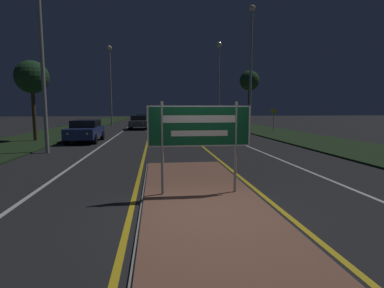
% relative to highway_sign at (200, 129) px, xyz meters
% --- Properties ---
extents(ground_plane, '(160.00, 160.00, 0.00)m').
position_rel_highway_sign_xyz_m(ground_plane, '(0.00, -1.35, -1.67)').
color(ground_plane, '#232326').
extents(median_island, '(2.81, 8.55, 0.10)m').
position_rel_highway_sign_xyz_m(median_island, '(0.00, 0.00, -1.63)').
color(median_island, '#999993').
rests_on(median_island, ground_plane).
extents(verge_left, '(5.00, 100.00, 0.08)m').
position_rel_highway_sign_xyz_m(verge_left, '(-9.50, 18.65, -1.63)').
color(verge_left, '#1E3319').
rests_on(verge_left, ground_plane).
extents(verge_right, '(5.00, 100.00, 0.08)m').
position_rel_highway_sign_xyz_m(verge_right, '(9.50, 18.65, -1.63)').
color(verge_right, '#1E3319').
rests_on(verge_right, ground_plane).
extents(centre_line_yellow_left, '(0.12, 70.00, 0.01)m').
position_rel_highway_sign_xyz_m(centre_line_yellow_left, '(-1.60, 23.65, -1.67)').
color(centre_line_yellow_left, gold).
rests_on(centre_line_yellow_left, ground_plane).
extents(centre_line_yellow_right, '(0.12, 70.00, 0.01)m').
position_rel_highway_sign_xyz_m(centre_line_yellow_right, '(1.60, 23.65, -1.67)').
color(centre_line_yellow_right, gold).
rests_on(centre_line_yellow_right, ground_plane).
extents(lane_line_white_left, '(0.12, 70.00, 0.01)m').
position_rel_highway_sign_xyz_m(lane_line_white_left, '(-4.20, 23.65, -1.67)').
color(lane_line_white_left, silver).
rests_on(lane_line_white_left, ground_plane).
extents(lane_line_white_right, '(0.12, 70.00, 0.01)m').
position_rel_highway_sign_xyz_m(lane_line_white_right, '(4.20, 23.65, -1.67)').
color(lane_line_white_right, silver).
rests_on(lane_line_white_right, ground_plane).
extents(edge_line_white_left, '(0.10, 70.00, 0.01)m').
position_rel_highway_sign_xyz_m(edge_line_white_left, '(-7.20, 23.65, -1.67)').
color(edge_line_white_left, silver).
rests_on(edge_line_white_left, ground_plane).
extents(edge_line_white_right, '(0.10, 70.00, 0.01)m').
position_rel_highway_sign_xyz_m(edge_line_white_right, '(7.20, 23.65, -1.67)').
color(edge_line_white_right, silver).
rests_on(edge_line_white_right, ground_plane).
extents(highway_sign, '(2.50, 0.07, 2.24)m').
position_rel_highway_sign_xyz_m(highway_sign, '(0.00, 0.00, 0.00)').
color(highway_sign, '#9E9E99').
rests_on(highway_sign, median_island).
extents(streetlight_left_near, '(0.53, 0.53, 11.39)m').
position_rel_highway_sign_xyz_m(streetlight_left_near, '(-6.33, 8.14, 5.47)').
color(streetlight_left_near, '#9E9E99').
rests_on(streetlight_left_near, ground_plane).
extents(streetlight_left_far, '(0.60, 0.60, 10.01)m').
position_rel_highway_sign_xyz_m(streetlight_left_far, '(-6.69, 32.57, 5.14)').
color(streetlight_left_far, '#9E9E99').
rests_on(streetlight_left_far, ground_plane).
extents(streetlight_right_near, '(0.50, 0.50, 10.09)m').
position_rel_highway_sign_xyz_m(streetlight_right_near, '(6.46, 16.24, 4.57)').
color(streetlight_right_near, '#9E9E99').
rests_on(streetlight_right_near, ground_plane).
extents(streetlight_right_far, '(0.60, 0.60, 9.64)m').
position_rel_highway_sign_xyz_m(streetlight_right_far, '(6.21, 27.20, 4.90)').
color(streetlight_right_far, '#9E9E99').
rests_on(streetlight_right_far, ground_plane).
extents(car_receding_0, '(1.96, 4.58, 1.41)m').
position_rel_highway_sign_xyz_m(car_receding_0, '(2.42, 12.47, -0.91)').
color(car_receding_0, black).
rests_on(car_receding_0, ground_plane).
extents(car_receding_1, '(1.85, 4.05, 1.44)m').
position_rel_highway_sign_xyz_m(car_receding_1, '(2.80, 24.70, -0.93)').
color(car_receding_1, '#4C514C').
rests_on(car_receding_1, ground_plane).
extents(car_receding_2, '(1.88, 4.52, 1.44)m').
position_rel_highway_sign_xyz_m(car_receding_2, '(2.82, 37.42, -0.90)').
color(car_receding_2, maroon).
rests_on(car_receding_2, ground_plane).
extents(car_receding_3, '(1.98, 4.66, 1.34)m').
position_rel_highway_sign_xyz_m(car_receding_3, '(2.54, 46.52, -0.93)').
color(car_receding_3, maroon).
rests_on(car_receding_3, ground_plane).
extents(car_approaching_0, '(1.89, 4.16, 1.41)m').
position_rel_highway_sign_xyz_m(car_approaching_0, '(-5.57, 12.90, -0.93)').
color(car_approaching_0, navy).
rests_on(car_approaching_0, ground_plane).
extents(car_approaching_1, '(1.91, 4.52, 1.42)m').
position_rel_highway_sign_xyz_m(car_approaching_1, '(-2.79, 24.74, -0.91)').
color(car_approaching_1, '#4C514C').
rests_on(car_approaching_1, ground_plane).
extents(car_approaching_2, '(1.90, 4.80, 1.37)m').
position_rel_highway_sign_xyz_m(car_approaching_2, '(-2.77, 33.01, -0.95)').
color(car_approaching_2, black).
rests_on(car_approaching_2, ground_plane).
extents(warning_sign, '(0.60, 0.06, 2.12)m').
position_rel_highway_sign_xyz_m(warning_sign, '(9.38, 18.49, -0.31)').
color(warning_sign, '#9E9E99').
rests_on(warning_sign, verge_right).
extents(roadside_palm_left, '(2.09, 2.09, 5.14)m').
position_rel_highway_sign_xyz_m(roadside_palm_left, '(-8.90, 13.54, 2.45)').
color(roadside_palm_left, '#4C3823').
rests_on(roadside_palm_left, verge_left).
extents(roadside_palm_right, '(2.01, 2.01, 5.91)m').
position_rel_highway_sign_xyz_m(roadside_palm_right, '(8.51, 22.97, 3.23)').
color(roadside_palm_right, '#4C3823').
rests_on(roadside_palm_right, verge_right).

